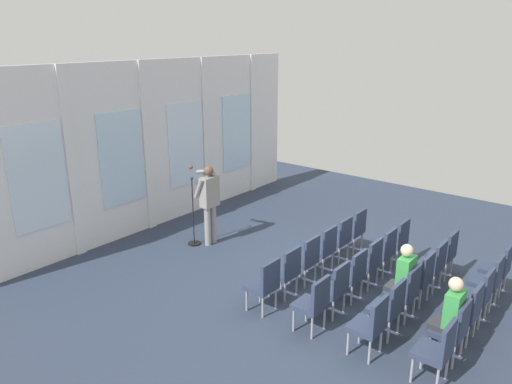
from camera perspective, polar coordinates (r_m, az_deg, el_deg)
name	(u,v)px	position (r m, az deg, el deg)	size (l,w,h in m)	color
ground_plane	(350,290)	(9.33, 10.82, -11.03)	(13.75, 13.75, 0.00)	#2D384C
rear_partition	(155,146)	(11.87, -11.57, 5.28)	(9.66, 0.14, 3.92)	silver
speaker	(209,199)	(10.72, -5.46, -0.82)	(0.50, 0.69, 1.79)	gray
mic_stand	(194,230)	(10.97, -7.21, -4.38)	(0.28, 0.28, 1.55)	black
chair_r0_c0	(265,283)	(8.27, 1.05, -10.45)	(0.46, 0.44, 0.94)	#99999E
chair_r0_c1	(287,269)	(8.72, 3.59, -8.93)	(0.46, 0.44, 0.94)	#99999E
chair_r0_c2	(306,257)	(9.18, 5.86, -7.54)	(0.46, 0.44, 0.94)	#99999E
chair_r0_c3	(324,247)	(9.67, 7.89, -6.27)	(0.46, 0.44, 0.94)	#99999E
chair_r0_c4	(340,237)	(10.17, 9.72, -5.13)	(0.46, 0.44, 0.94)	#99999E
chair_r0_c5	(355,228)	(10.68, 11.37, -4.08)	(0.46, 0.44, 0.94)	#99999E
chair_r1_c0	(314,301)	(7.80, 6.74, -12.46)	(0.46, 0.44, 0.94)	#99999E
chair_r1_c1	(335,286)	(8.27, 9.08, -10.69)	(0.46, 0.44, 0.94)	#99999E
chair_r1_c2	(353,272)	(8.76, 11.15, -9.11)	(0.46, 0.44, 0.94)	#99999E
chair_r1_c3	(369,260)	(9.27, 12.98, -7.68)	(0.46, 0.44, 0.94)	#99999E
chair_r1_c4	(384,249)	(9.79, 14.61, -6.40)	(0.46, 0.44, 0.94)	#99999E
chair_r1_c5	(397,239)	(10.32, 16.06, -5.24)	(0.46, 0.44, 0.94)	#99999E
chair_r2_c0	(371,323)	(7.42, 13.17, -14.56)	(0.46, 0.44, 0.94)	#99999E
chair_r2_c1	(390,305)	(7.92, 15.21, -12.53)	(0.46, 0.44, 0.94)	#99999E
chair_r2_c2	(406,289)	(8.43, 16.97, -10.73)	(0.46, 0.44, 0.94)	#99999E
audience_r2_c2	(402,277)	(8.36, 16.57, -9.43)	(0.36, 0.39, 1.31)	#2D2D33
chair_r2_c3	(421,275)	(8.95, 18.51, -9.14)	(0.46, 0.44, 0.94)	#99999E
chair_r2_c4	(434,263)	(9.49, 19.87, -7.71)	(0.46, 0.44, 0.94)	#99999E
chair_r2_c5	(445,251)	(10.03, 21.08, -6.44)	(0.46, 0.44, 0.94)	#99999E
chair_r3_c0	(438,349)	(7.15, 20.33, -16.64)	(0.46, 0.44, 0.94)	#99999E
chair_r3_c1	(454,328)	(7.66, 21.91, -14.35)	(0.46, 0.44, 0.94)	#99999E
audience_r3_c1	(449,314)	(7.59, 21.47, -12.99)	(0.36, 0.39, 1.30)	#2D2D33
chair_r3_c2	(467,309)	(8.19, 23.27, -12.35)	(0.46, 0.44, 0.94)	#99999E
chair_r3_c3	(479,293)	(8.73, 24.44, -10.59)	(0.46, 0.44, 0.94)	#99999E
chair_r3_c4	(490,278)	(9.28, 25.46, -9.03)	(0.46, 0.44, 0.94)	#99999E
chair_r3_c5	(500,266)	(9.84, 26.37, -7.64)	(0.46, 0.44, 0.94)	#99999E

